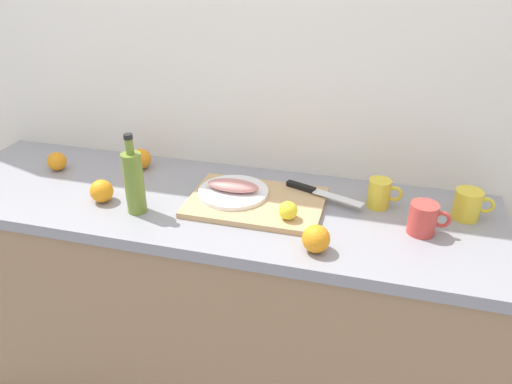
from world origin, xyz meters
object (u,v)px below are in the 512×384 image
Objects in this scene: white_plate at (233,192)px; olive_oil_bottle at (134,181)px; fish_fillet at (233,186)px; coffee_mug_2 at (380,193)px; orange_0 at (102,191)px; cutting_board at (256,202)px; coffee_mug_0 at (468,205)px; coffee_mug_1 at (424,219)px; lemon_0 at (288,210)px; chef_knife at (314,191)px.

white_plate is 0.34m from olive_oil_bottle.
fish_fillet is 1.60× the size of coffee_mug_2.
coffee_mug_2 reaches higher than orange_0.
cutting_board is 3.61× the size of coffee_mug_0.
white_plate is 0.63m from coffee_mug_1.
white_plate is 2.13× the size of coffee_mug_2.
fish_fillet is 0.24m from lemon_0.
coffee_mug_0 reaches higher than lemon_0.
white_plate is 0.89× the size of olive_oil_bottle.
olive_oil_bottle reaches higher than chef_knife.
coffee_mug_2 is (0.27, 0.19, 0.00)m from lemon_0.
coffee_mug_0 is 1.00× the size of coffee_mug_1.
lemon_0 is at bearing 1.85° from orange_0.
cutting_board is 0.10m from fish_fillet.
olive_oil_bottle reaches higher than coffee_mug_2.
olive_oil_bottle is at bearing -158.85° from cutting_board.
chef_knife is at bearing 179.70° from coffee_mug_2.
chef_knife is at bearing 159.54° from coffee_mug_1.
coffee_mug_0 is at bearing 18.89° from lemon_0.
lemon_0 is (0.22, -0.11, 0.02)m from white_plate.
fish_fillet reaches higher than white_plate.
olive_oil_bottle is at bearing -162.64° from coffee_mug_2.
olive_oil_bottle is (-0.50, -0.05, 0.06)m from lemon_0.
lemon_0 is 0.41m from coffee_mug_1.
coffee_mug_0 is at bearing -0.45° from coffee_mug_2.
olive_oil_bottle is 0.92m from coffee_mug_1.
coffee_mug_1 is (-0.14, -0.13, 0.00)m from coffee_mug_0.
chef_knife is (0.27, 0.08, -0.02)m from fish_fillet.
cutting_board is 0.21m from chef_knife.
white_plate is 0.50m from coffee_mug_2.
cutting_board is at bearing 176.47° from coffee_mug_1.
white_plate is at bearing 152.63° from lemon_0.
lemon_0 reaches higher than cutting_board.
white_plate is 0.45m from orange_0.
cutting_board is 1.87× the size of white_plate.
olive_oil_bottle is 1.08m from coffee_mug_0.
fish_fillet is 0.66× the size of olive_oil_bottle.
coffee_mug_2 is 0.95m from orange_0.
white_plate is 0.77m from coffee_mug_0.
fish_fillet is at bearing -90.00° from white_plate.
chef_knife is at bearing 28.61° from cutting_board.
coffee_mug_2 reaches higher than chef_knife.
chef_knife is at bearing 16.50° from white_plate.
cutting_board is 3.61× the size of coffee_mug_1.
lemon_0 reaches higher than white_plate.
coffee_mug_2 reaches higher than white_plate.
orange_0 is (-0.52, -0.11, 0.03)m from cutting_board.
lemon_0 is (-0.05, -0.19, 0.02)m from chef_knife.
fish_fillet reaches higher than chef_knife.
coffee_mug_0 is at bearing 9.91° from orange_0.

